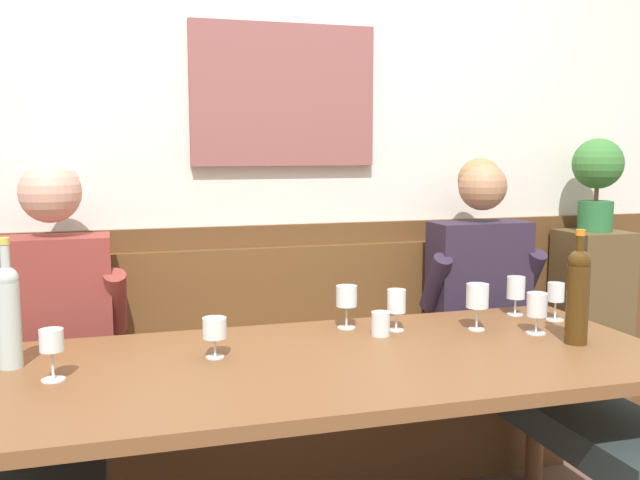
{
  "coord_description": "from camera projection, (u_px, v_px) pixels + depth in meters",
  "views": [
    {
      "loc": [
        -0.61,
        -1.9,
        1.36
      ],
      "look_at": [
        0.08,
        0.44,
        1.04
      ],
      "focal_mm": 39.89,
      "sensor_mm": 36.0,
      "label": 1
    }
  ],
  "objects": [
    {
      "name": "wine_glass_mid_left",
      "position": [
        215.0,
        330.0,
        2.15
      ],
      "size": [
        0.07,
        0.07,
        0.12
      ],
      "color": "silver",
      "rests_on": "dining_table"
    },
    {
      "name": "potted_plant",
      "position": [
        597.0,
        175.0,
        3.24
      ],
      "size": [
        0.23,
        0.23,
        0.42
      ],
      "color": "#276535",
      "rests_on": "corner_pedestal"
    },
    {
      "name": "wine_glass_center_front",
      "position": [
        52.0,
        344.0,
        1.94
      ],
      "size": [
        0.06,
        0.06,
        0.14
      ],
      "color": "silver",
      "rests_on": "dining_table"
    },
    {
      "name": "wine_glass_right_end",
      "position": [
        537.0,
        306.0,
        2.43
      ],
      "size": [
        0.07,
        0.07,
        0.14
      ],
      "color": "silver",
      "rests_on": "dining_table"
    },
    {
      "name": "dining_table",
      "position": [
        326.0,
        381.0,
        2.17
      ],
      "size": [
        2.15,
        0.91,
        0.72
      ],
      "color": "brown",
      "rests_on": "ground"
    },
    {
      "name": "corner_pedestal",
      "position": [
        589.0,
        334.0,
        3.33
      ],
      "size": [
        0.28,
        0.28,
        0.98
      ],
      "primitive_type": "cube",
      "color": "brown",
      "rests_on": "ground"
    },
    {
      "name": "wood_wainscot_panel",
      "position": [
        263.0,
        344.0,
        3.07
      ],
      "size": [
        6.8,
        0.03,
        1.03
      ],
      "primitive_type": "cube",
      "color": "brown",
      "rests_on": "ground"
    },
    {
      "name": "wine_bottle_amber_mid",
      "position": [
        8.0,
        312.0,
        2.05
      ],
      "size": [
        0.07,
        0.07,
        0.38
      ],
      "color": "#B0C0BB",
      "rests_on": "dining_table"
    },
    {
      "name": "water_tumbler_left",
      "position": [
        381.0,
        324.0,
        2.41
      ],
      "size": [
        0.06,
        0.06,
        0.08
      ],
      "primitive_type": "cylinder",
      "color": "silver",
      "rests_on": "dining_table"
    },
    {
      "name": "wine_glass_mid_right",
      "position": [
        396.0,
        303.0,
        2.47
      ],
      "size": [
        0.07,
        0.07,
        0.15
      ],
      "color": "silver",
      "rests_on": "dining_table"
    },
    {
      "name": "wine_glass_near_bucket",
      "position": [
        477.0,
        297.0,
        2.48
      ],
      "size": [
        0.08,
        0.08,
        0.16
      ],
      "color": "silver",
      "rests_on": "dining_table"
    },
    {
      "name": "wall_bench",
      "position": [
        275.0,
        413.0,
        2.9
      ],
      "size": [
        2.45,
        0.42,
        0.94
      ],
      "color": "brown",
      "rests_on": "ground"
    },
    {
      "name": "person_center_right_seat",
      "position": [
        527.0,
        340.0,
        2.73
      ],
      "size": [
        0.53,
        1.34,
        1.31
      ],
      "color": "#2E313B",
      "rests_on": "ground"
    },
    {
      "name": "wine_bottle_green_tall",
      "position": [
        578.0,
        293.0,
        2.3
      ],
      "size": [
        0.07,
        0.07,
        0.38
      ],
      "color": "#40280D",
      "rests_on": "dining_table"
    },
    {
      "name": "person_left_seat",
      "position": [
        50.0,
        371.0,
        2.27
      ],
      "size": [
        0.5,
        1.34,
        1.33
      ],
      "color": "#2D2436",
      "rests_on": "ground"
    },
    {
      "name": "wine_glass_center_rear",
      "position": [
        516.0,
        289.0,
        2.71
      ],
      "size": [
        0.07,
        0.07,
        0.15
      ],
      "color": "silver",
      "rests_on": "dining_table"
    },
    {
      "name": "wine_glass_by_bottle",
      "position": [
        556.0,
        294.0,
        2.62
      ],
      "size": [
        0.06,
        0.06,
        0.14
      ],
      "color": "silver",
      "rests_on": "dining_table"
    },
    {
      "name": "wine_glass_left_end",
      "position": [
        347.0,
        298.0,
        2.51
      ],
      "size": [
        0.07,
        0.07,
        0.15
      ],
      "color": "silver",
      "rests_on": "dining_table"
    },
    {
      "name": "room_wall_back",
      "position": [
        259.0,
        137.0,
        3.01
      ],
      "size": [
        6.8,
        0.12,
        2.8
      ],
      "color": "silver",
      "rests_on": "ground"
    }
  ]
}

